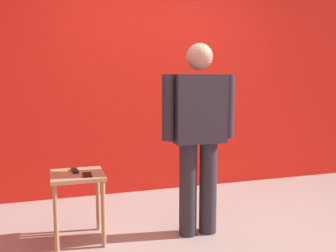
{
  "coord_description": "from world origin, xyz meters",
  "views": [
    {
      "loc": [
        -1.18,
        -2.54,
        1.34
      ],
      "look_at": [
        -0.21,
        0.55,
        0.92
      ],
      "focal_mm": 39.47,
      "sensor_mm": 36.0,
      "label": 1
    }
  ],
  "objects_px": {
    "side_table": "(78,187)",
    "tv_remote": "(75,170)",
    "cell_phone": "(87,175)",
    "standing_person": "(199,130)"
  },
  "relations": [
    {
      "from": "side_table",
      "to": "cell_phone",
      "type": "xyz_separation_m",
      "value": [
        0.07,
        -0.09,
        0.12
      ]
    },
    {
      "from": "cell_phone",
      "to": "tv_remote",
      "type": "height_order",
      "value": "tv_remote"
    },
    {
      "from": "side_table",
      "to": "cell_phone",
      "type": "relative_size",
      "value": 3.97
    },
    {
      "from": "cell_phone",
      "to": "tv_remote",
      "type": "relative_size",
      "value": 0.85
    },
    {
      "from": "cell_phone",
      "to": "side_table",
      "type": "bearing_deg",
      "value": 131.87
    },
    {
      "from": "side_table",
      "to": "tv_remote",
      "type": "distance_m",
      "value": 0.15
    },
    {
      "from": "standing_person",
      "to": "side_table",
      "type": "bearing_deg",
      "value": 171.05
    },
    {
      "from": "standing_person",
      "to": "cell_phone",
      "type": "distance_m",
      "value": 0.99
    },
    {
      "from": "standing_person",
      "to": "cell_phone",
      "type": "xyz_separation_m",
      "value": [
        -0.92,
        0.07,
        -0.33
      ]
    },
    {
      "from": "side_table",
      "to": "cell_phone",
      "type": "height_order",
      "value": "cell_phone"
    }
  ]
}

